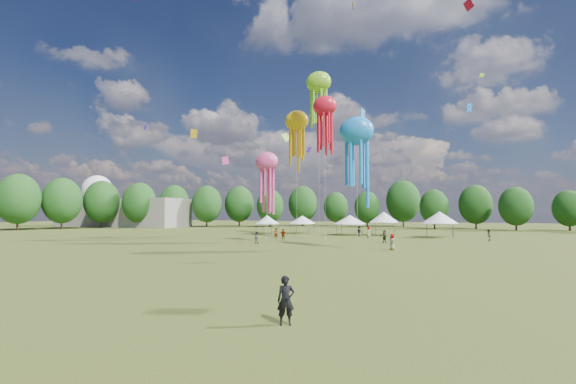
% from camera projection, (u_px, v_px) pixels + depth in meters
% --- Properties ---
extents(ground, '(300.00, 300.00, 0.00)m').
position_uv_depth(ground, '(160.00, 301.00, 18.63)').
color(ground, '#384416').
rests_on(ground, ground).
extents(observer_main, '(0.81, 0.71, 1.86)m').
position_uv_depth(observer_main, '(286.00, 300.00, 14.67)').
color(observer_main, black).
rests_on(observer_main, ground).
extents(spectator_near, '(0.78, 0.62, 1.58)m').
position_uv_depth(spectator_near, '(256.00, 238.00, 51.58)').
color(spectator_near, gray).
rests_on(spectator_near, ground).
extents(spectators_far, '(31.75, 23.84, 1.81)m').
position_uv_depth(spectators_far, '(371.00, 235.00, 57.16)').
color(spectators_far, gray).
rests_on(spectators_far, ground).
extents(festival_tents, '(36.29, 9.75, 4.37)m').
position_uv_depth(festival_tents, '(357.00, 219.00, 70.39)').
color(festival_tents, '#47474C').
rests_on(festival_tents, ground).
extents(show_kites, '(18.81, 24.25, 27.95)m').
position_uv_depth(show_kites, '(312.00, 127.00, 59.25)').
color(show_kites, red).
rests_on(show_kites, ground).
extents(small_kites, '(75.97, 66.49, 44.45)m').
position_uv_depth(small_kites, '(359.00, 48.00, 58.74)').
color(small_kites, red).
rests_on(small_kites, ground).
extents(treeline, '(201.57, 95.24, 13.43)m').
position_uv_depth(treeline, '(346.00, 201.00, 78.79)').
color(treeline, '#38281C').
rests_on(treeline, ground).
extents(hangar, '(40.00, 12.00, 8.00)m').
position_uv_depth(hangar, '(122.00, 213.00, 111.38)').
color(hangar, gray).
rests_on(hangar, ground).
extents(radome, '(9.00, 9.00, 16.00)m').
position_uv_depth(radome, '(97.00, 194.00, 122.89)').
color(radome, white).
rests_on(radome, ground).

